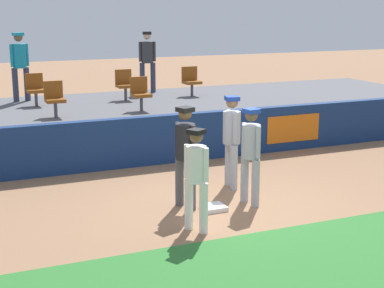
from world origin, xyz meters
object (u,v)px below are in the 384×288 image
at_px(player_runner_visitor, 232,135).
at_px(seat_back_center, 125,83).
at_px(player_umpire, 185,150).
at_px(seat_front_center, 140,92).
at_px(first_base, 214,208).
at_px(player_coach_visitor, 251,150).
at_px(spectator_capped, 20,62).
at_px(seat_back_right, 191,80).
at_px(seat_back_left, 35,88).
at_px(player_fielder_home, 196,173).
at_px(spectator_hooded, 147,57).
at_px(seat_front_left, 54,97).

relative_size(player_runner_visitor, seat_back_center, 2.21).
xyz_separation_m(player_umpire, seat_front_center, (0.66, 4.52, 0.40)).
distance_m(first_base, seat_back_center, 6.80).
height_order(player_runner_visitor, player_coach_visitor, player_runner_visitor).
relative_size(first_base, player_umpire, 0.22).
relative_size(player_runner_visitor, seat_front_center, 2.21).
distance_m(player_umpire, spectator_capped, 7.52).
xyz_separation_m(player_coach_visitor, seat_back_right, (1.62, 6.60, 0.44)).
relative_size(seat_back_center, spectator_capped, 0.45).
bearing_deg(seat_back_left, seat_front_center, -38.17).
xyz_separation_m(first_base, player_runner_visitor, (0.89, 1.09, 1.04)).
distance_m(player_runner_visitor, seat_back_left, 6.30).
bearing_deg(seat_back_right, seat_back_left, -180.00).
distance_m(seat_back_right, seat_front_center, 2.79).
bearing_deg(seat_back_center, player_runner_visitor, -84.70).
xyz_separation_m(player_fielder_home, seat_front_center, (0.94, 5.64, 0.50)).
bearing_deg(first_base, seat_back_left, 107.19).
relative_size(spectator_hooded, spectator_capped, 0.97).
height_order(player_coach_visitor, seat_front_left, seat_front_left).
bearing_deg(player_runner_visitor, player_umpire, -50.72).
relative_size(seat_back_left, spectator_capped, 0.45).
relative_size(seat_front_left, spectator_capped, 0.45).
relative_size(first_base, player_fielder_home, 0.24).
bearing_deg(seat_front_left, spectator_hooded, 41.50).
xyz_separation_m(player_runner_visitor, seat_front_center, (-0.65, 3.75, 0.40)).
xyz_separation_m(seat_back_left, spectator_hooded, (3.49, 1.14, 0.58)).
height_order(player_coach_visitor, spectator_hooded, spectator_hooded).
bearing_deg(seat_back_left, spectator_capped, 104.83).
relative_size(player_coach_visitor, seat_back_center, 2.13).
relative_size(player_coach_visitor, seat_front_center, 2.13).
height_order(player_fielder_home, seat_back_left, seat_back_left).
height_order(player_umpire, seat_front_center, player_umpire).
bearing_deg(seat_front_left, first_base, -68.74).
height_order(seat_front_left, seat_back_center, same).
xyz_separation_m(player_coach_visitor, seat_front_left, (-2.63, 4.80, 0.44)).
relative_size(first_base, player_coach_visitor, 0.22).
bearing_deg(spectator_hooded, seat_back_left, 31.37).
bearing_deg(first_base, spectator_capped, 106.91).
bearing_deg(seat_front_left, player_coach_visitor, -61.28).
relative_size(player_runner_visitor, seat_back_left, 2.21).
height_order(seat_back_left, spectator_hooded, spectator_hooded).
bearing_deg(seat_back_left, player_coach_visitor, -67.00).
distance_m(player_runner_visitor, seat_front_left, 4.68).
xyz_separation_m(seat_back_right, seat_back_left, (-4.43, -0.00, -0.00)).
relative_size(seat_back_center, seat_front_center, 1.00).
bearing_deg(seat_front_left, seat_back_left, 95.43).
bearing_deg(seat_front_left, seat_back_center, 38.57).
xyz_separation_m(seat_front_left, spectator_capped, (-0.41, 2.69, 0.61)).
xyz_separation_m(first_base, seat_back_right, (2.37, 6.64, 1.44)).
height_order(first_base, seat_back_left, seat_back_left).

